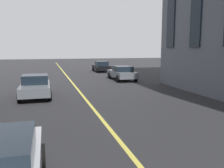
# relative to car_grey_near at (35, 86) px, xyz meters

# --- Properties ---
(lane_centre_line) EXTENTS (80.00, 0.16, 0.01)m
(lane_centre_line) POSITION_rel_car_grey_near_xyz_m (-1.79, -2.92, -0.70)
(lane_centre_line) COLOR #D8C64C
(lane_centre_line) RESTS_ON ground_plane
(car_grey_near) EXTENTS (3.90, 1.89, 1.40)m
(car_grey_near) POSITION_rel_car_grey_near_xyz_m (0.00, 0.00, 0.00)
(car_grey_near) COLOR slate
(car_grey_near) RESTS_ON ground_plane
(car_black_trailing) EXTENTS (3.90, 1.89, 1.40)m
(car_black_trailing) POSITION_rel_car_grey_near_xyz_m (15.14, -7.82, 0.00)
(car_black_trailing) COLOR black
(car_black_trailing) RESTS_ON ground_plane
(car_grey_parked_b) EXTENTS (4.40, 1.95, 1.37)m
(car_grey_parked_b) POSITION_rel_car_grey_near_xyz_m (6.33, -7.82, 0.00)
(car_grey_parked_b) COLOR slate
(car_grey_parked_b) RESTS_ON ground_plane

